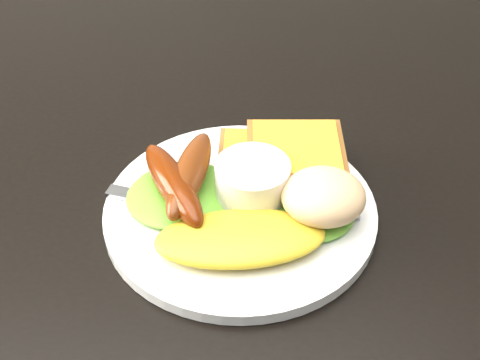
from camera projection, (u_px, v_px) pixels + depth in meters
The scene contains 12 objects.
dining_table at pixel (287, 175), 0.64m from camera, with size 1.20×0.80×0.04m, color black.
plate at pixel (240, 211), 0.56m from camera, with size 0.23×0.23×0.01m, color white.
lettuce_left at pixel (181, 194), 0.56m from camera, with size 0.09×0.08×0.01m, color #6A9C2C.
lettuce_right at pixel (311, 215), 0.55m from camera, with size 0.07×0.06×0.01m, color #619325.
omelette at pixel (240, 238), 0.52m from camera, with size 0.13×0.06×0.02m, color yellow.
sausage_a at pixel (173, 184), 0.55m from camera, with size 0.03×0.11×0.03m, color #65320A.
sausage_b at pixel (189, 174), 0.56m from camera, with size 0.03×0.11×0.03m, color brown.
ramekin at pixel (252, 182), 0.55m from camera, with size 0.06×0.06×0.04m, color white.
toast_a at pixel (260, 160), 0.59m from camera, with size 0.08×0.08×0.01m, color olive.
toast_b at pixel (296, 155), 0.58m from camera, with size 0.08×0.08×0.01m, color brown.
potato_salad at pixel (323, 196), 0.53m from camera, with size 0.07×0.06×0.04m, color #F8EFAB.
fork at pixel (196, 209), 0.55m from camera, with size 0.16×0.01×0.00m, color #ADAFB7.
Camera 1 is at (-0.05, -0.48, 1.14)m, focal length 50.00 mm.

